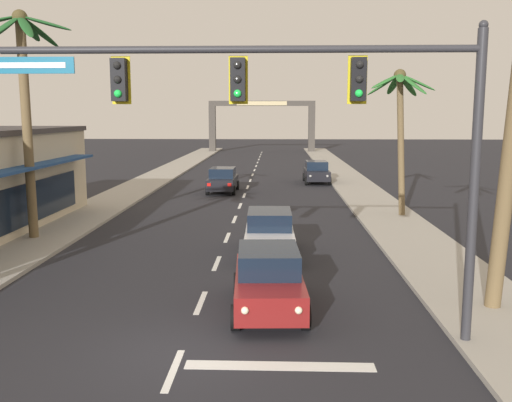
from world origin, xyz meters
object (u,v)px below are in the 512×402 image
sedan_third_in_queue (269,233)px  sedan_parked_nearest_kerb (317,172)px  palm_right_second (400,110)px  town_gateway_arch (262,119)px  sedan_oncoming_far (223,180)px  sedan_lead_at_stop_bar (269,279)px  traffic_signal_mast (317,111)px  palm_left_second (24,86)px

sedan_third_in_queue → sedan_parked_nearest_kerb: bearing=81.8°
palm_right_second → town_gateway_arch: 51.58m
sedan_oncoming_far → sedan_lead_at_stop_bar: bearing=-81.6°
sedan_lead_at_stop_bar → sedan_parked_nearest_kerb: same height
sedan_oncoming_far → sedan_third_in_queue: bearing=-79.0°
sedan_lead_at_stop_bar → palm_right_second: size_ratio=0.61×
sedan_third_in_queue → sedan_oncoming_far: bearing=101.0°
traffic_signal_mast → palm_left_second: palm_left_second is taller
sedan_oncoming_far → palm_right_second: size_ratio=0.60×
traffic_signal_mast → palm_right_second: (5.29, 16.43, 0.13)m
traffic_signal_mast → sedan_parked_nearest_kerb: size_ratio=2.40×
traffic_signal_mast → palm_left_second: 15.29m
sedan_lead_at_stop_bar → sedan_oncoming_far: bearing=98.4°
traffic_signal_mast → sedan_oncoming_far: (-4.51, 25.63, -4.45)m
town_gateway_arch → sedan_parked_nearest_kerb: bearing=-81.8°
palm_right_second → sedan_parked_nearest_kerb: bearing=101.8°
traffic_signal_mast → sedan_lead_at_stop_bar: traffic_signal_mast is taller
sedan_third_in_queue → sedan_lead_at_stop_bar: bearing=-89.5°
sedan_oncoming_far → palm_right_second: (9.80, -9.20, 4.58)m
sedan_lead_at_stop_bar → town_gateway_arch: bearing=91.7°
traffic_signal_mast → palm_left_second: (-11.08, 10.48, 1.06)m
traffic_signal_mast → sedan_lead_at_stop_bar: bearing=115.6°
palm_right_second → town_gateway_arch: size_ratio=0.51×
sedan_oncoming_far → town_gateway_arch: size_ratio=0.30×
sedan_parked_nearest_kerb → town_gateway_arch: (-5.17, 36.08, 3.70)m
sedan_lead_at_stop_bar → sedan_parked_nearest_kerb: size_ratio=1.01×
sedan_lead_at_stop_bar → sedan_oncoming_far: (-3.44, 23.40, 0.00)m
town_gateway_arch → palm_right_second: bearing=-80.8°
sedan_lead_at_stop_bar → town_gateway_arch: size_ratio=0.31×
sedan_oncoming_far → town_gateway_arch: town_gateway_arch is taller
sedan_oncoming_far → palm_left_second: 17.40m
sedan_third_in_queue → town_gateway_arch: bearing=91.8°
sedan_third_in_queue → palm_left_second: (-9.96, 2.21, 5.51)m
sedan_lead_at_stop_bar → town_gateway_arch: (-1.91, 65.10, 3.70)m
palm_left_second → town_gateway_arch: bearing=81.9°
sedan_lead_at_stop_bar → sedan_parked_nearest_kerb: (3.26, 29.03, 0.00)m
sedan_lead_at_stop_bar → palm_right_second: (6.36, 14.20, 4.58)m
sedan_oncoming_far → traffic_signal_mast: bearing=-80.0°
traffic_signal_mast → town_gateway_arch: traffic_signal_mast is taller
palm_left_second → palm_right_second: palm_left_second is taller
sedan_lead_at_stop_bar → sedan_oncoming_far: size_ratio=1.01×
sedan_third_in_queue → traffic_signal_mast: bearing=-82.3°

